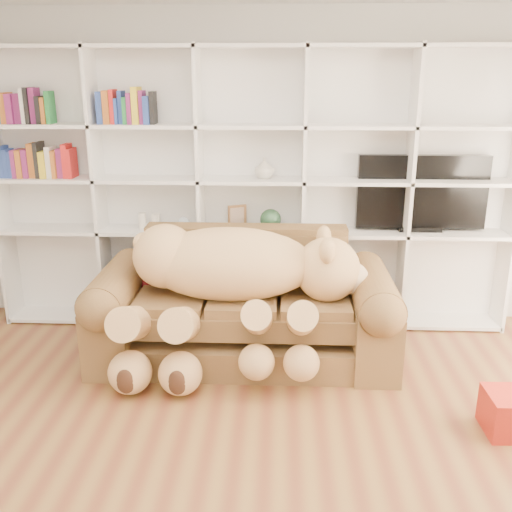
{
  "coord_description": "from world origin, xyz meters",
  "views": [
    {
      "loc": [
        0.25,
        -2.5,
        2.16
      ],
      "look_at": [
        0.07,
        1.63,
        0.84
      ],
      "focal_mm": 40.0,
      "sensor_mm": 36.0,
      "label": 1
    }
  ],
  "objects_px": {
    "teddy_bear": "(230,281)",
    "gift_box": "(512,413)",
    "sofa": "(244,312)",
    "tv": "(422,194)"
  },
  "relations": [
    {
      "from": "teddy_bear",
      "to": "gift_box",
      "type": "relative_size",
      "value": 5.71
    },
    {
      "from": "sofa",
      "to": "teddy_bear",
      "type": "distance_m",
      "value": 0.39
    },
    {
      "from": "sofa",
      "to": "gift_box",
      "type": "height_order",
      "value": "sofa"
    },
    {
      "from": "sofa",
      "to": "teddy_bear",
      "type": "height_order",
      "value": "teddy_bear"
    },
    {
      "from": "sofa",
      "to": "gift_box",
      "type": "relative_size",
      "value": 7.06
    },
    {
      "from": "sofa",
      "to": "tv",
      "type": "xyz_separation_m",
      "value": [
        1.48,
        0.7,
        0.82
      ]
    },
    {
      "from": "teddy_bear",
      "to": "gift_box",
      "type": "bearing_deg",
      "value": -26.45
    },
    {
      "from": "teddy_bear",
      "to": "gift_box",
      "type": "distance_m",
      "value": 2.07
    },
    {
      "from": "sofa",
      "to": "teddy_bear",
      "type": "xyz_separation_m",
      "value": [
        -0.09,
        -0.19,
        0.33
      ]
    },
    {
      "from": "sofa",
      "to": "teddy_bear",
      "type": "bearing_deg",
      "value": -113.87
    }
  ]
}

